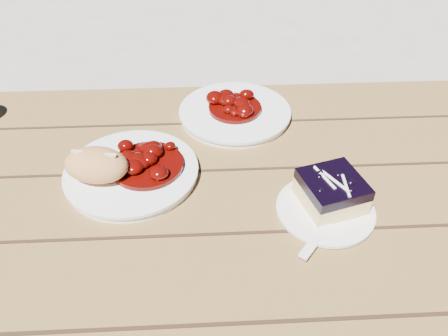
{
  "coord_description": "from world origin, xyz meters",
  "views": [
    {
      "loc": [
        0.34,
        -0.55,
        1.29
      ],
      "look_at": [
        0.37,
        0.02,
        0.81
      ],
      "focal_mm": 35.0,
      "sensor_mm": 36.0,
      "label": 1
    }
  ],
  "objects_px": {
    "main_plate": "(132,173)",
    "second_plate": "(235,113)",
    "picnic_table": "(39,265)",
    "bread_roll": "(96,165)",
    "dessert_plate": "(325,211)",
    "blueberry_cake": "(332,191)"
  },
  "relations": [
    {
      "from": "picnic_table",
      "to": "second_plate",
      "type": "xyz_separation_m",
      "value": [
        0.4,
        0.27,
        0.17
      ]
    },
    {
      "from": "dessert_plate",
      "to": "blueberry_cake",
      "type": "distance_m",
      "value": 0.04
    },
    {
      "from": "bread_roll",
      "to": "second_plate",
      "type": "relative_size",
      "value": 0.48
    },
    {
      "from": "picnic_table",
      "to": "bread_roll",
      "type": "bearing_deg",
      "value": 20.3
    },
    {
      "from": "main_plate",
      "to": "dessert_plate",
      "type": "height_order",
      "value": "main_plate"
    },
    {
      "from": "dessert_plate",
      "to": "main_plate",
      "type": "bearing_deg",
      "value": 161.59
    },
    {
      "from": "picnic_table",
      "to": "second_plate",
      "type": "bearing_deg",
      "value": 33.28
    },
    {
      "from": "main_plate",
      "to": "second_plate",
      "type": "bearing_deg",
      "value": 42.94
    },
    {
      "from": "bread_roll",
      "to": "second_plate",
      "type": "xyz_separation_m",
      "value": [
        0.26,
        0.21,
        -0.04
      ]
    },
    {
      "from": "bread_roll",
      "to": "dessert_plate",
      "type": "xyz_separation_m",
      "value": [
        0.39,
        -0.09,
        -0.04
      ]
    },
    {
      "from": "main_plate",
      "to": "blueberry_cake",
      "type": "bearing_deg",
      "value": -15.67
    },
    {
      "from": "picnic_table",
      "to": "bread_roll",
      "type": "xyz_separation_m",
      "value": [
        0.14,
        0.05,
        0.21
      ]
    },
    {
      "from": "blueberry_cake",
      "to": "second_plate",
      "type": "bearing_deg",
      "value": 100.13
    },
    {
      "from": "picnic_table",
      "to": "dessert_plate",
      "type": "height_order",
      "value": "dessert_plate"
    },
    {
      "from": "picnic_table",
      "to": "bread_roll",
      "type": "distance_m",
      "value": 0.26
    },
    {
      "from": "picnic_table",
      "to": "bread_roll",
      "type": "relative_size",
      "value": 17.19
    },
    {
      "from": "picnic_table",
      "to": "main_plate",
      "type": "relative_size",
      "value": 8.23
    },
    {
      "from": "picnic_table",
      "to": "blueberry_cake",
      "type": "distance_m",
      "value": 0.58
    },
    {
      "from": "main_plate",
      "to": "second_plate",
      "type": "height_order",
      "value": "same"
    },
    {
      "from": "blueberry_cake",
      "to": "bread_roll",
      "type": "bearing_deg",
      "value": 152.99
    },
    {
      "from": "bread_roll",
      "to": "blueberry_cake",
      "type": "height_order",
      "value": "bread_roll"
    },
    {
      "from": "bread_roll",
      "to": "second_plate",
      "type": "distance_m",
      "value": 0.34
    }
  ]
}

